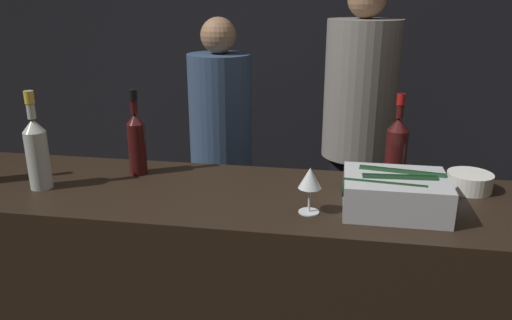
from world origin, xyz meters
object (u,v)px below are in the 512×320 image
at_px(ice_bin_with_bottles, 395,191).
at_px(person_blond_tee, 358,128).
at_px(wine_glass, 310,180).
at_px(rose_wine_bottle, 37,150).
at_px(bowl_white, 469,181).
at_px(red_wine_bottle_black_foil, 137,140).
at_px(person_in_hoodie, 221,141).
at_px(red_wine_bottle_tall, 396,147).

bearing_deg(ice_bin_with_bottles, person_blond_tee, 93.43).
distance_m(wine_glass, rose_wine_bottle, 1.00).
bearing_deg(bowl_white, red_wine_bottle_black_foil, -178.62).
relative_size(ice_bin_with_bottles, rose_wine_bottle, 0.94).
bearing_deg(wine_glass, ice_bin_with_bottles, 13.71).
height_order(ice_bin_with_bottles, bowl_white, ice_bin_with_bottles).
xyz_separation_m(wine_glass, person_blond_tee, (0.20, 1.37, -0.18)).
xyz_separation_m(wine_glass, person_in_hoodie, (-0.63, 1.37, -0.29)).
bearing_deg(ice_bin_with_bottles, rose_wine_bottle, -179.60).
distance_m(wine_glass, person_in_hoodie, 1.54).
relative_size(bowl_white, rose_wine_bottle, 0.44).
distance_m(ice_bin_with_bottles, rose_wine_bottle, 1.28).
height_order(bowl_white, red_wine_bottle_black_foil, red_wine_bottle_black_foil).
relative_size(ice_bin_with_bottles, person_in_hoodie, 0.21).
relative_size(ice_bin_with_bottles, person_blond_tee, 0.18).
relative_size(bowl_white, wine_glass, 1.03).
distance_m(bowl_white, person_blond_tee, 1.14).
distance_m(bowl_white, red_wine_bottle_black_foil, 1.27).
bearing_deg(wine_glass, person_in_hoodie, 114.67).
xyz_separation_m(rose_wine_bottle, red_wine_bottle_tall, (1.30, 0.30, -0.01)).
bearing_deg(rose_wine_bottle, bowl_white, 8.60).
bearing_deg(person_blond_tee, ice_bin_with_bottles, -10.25).
bearing_deg(person_in_hoodie, person_blond_tee, 71.78).
relative_size(wine_glass, red_wine_bottle_black_foil, 0.46).
distance_m(ice_bin_with_bottles, red_wine_bottle_black_foil, 1.00).
bearing_deg(person_blond_tee, red_wine_bottle_tall, -7.78).
bearing_deg(red_wine_bottle_tall, wine_glass, -130.26).
relative_size(rose_wine_bottle, red_wine_bottle_black_foil, 1.07).
bearing_deg(ice_bin_with_bottles, red_wine_bottle_black_foil, 168.61).
xyz_separation_m(ice_bin_with_bottles, red_wine_bottle_black_foil, (-0.98, 0.20, 0.07)).
relative_size(bowl_white, person_blond_tee, 0.09).
height_order(person_in_hoodie, person_blond_tee, person_blond_tee).
xyz_separation_m(bowl_white, red_wine_bottle_tall, (-0.26, 0.06, 0.10)).
distance_m(bowl_white, person_in_hoodie, 1.62).
bearing_deg(person_blond_tee, red_wine_bottle_black_foil, -52.81).
bearing_deg(bowl_white, wine_glass, -152.48).
bearing_deg(ice_bin_with_bottles, wine_glass, -166.29).
xyz_separation_m(red_wine_bottle_black_foil, red_wine_bottle_tall, (1.01, 0.09, -0.01)).
bearing_deg(red_wine_bottle_tall, red_wine_bottle_black_foil, -174.61).
distance_m(bowl_white, rose_wine_bottle, 1.59).
height_order(rose_wine_bottle, red_wine_bottle_black_foil, rose_wine_bottle).
relative_size(red_wine_bottle_black_foil, person_blond_tee, 0.18).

